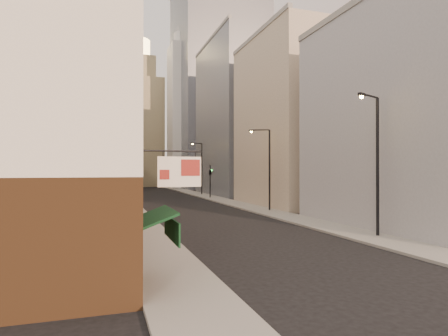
{
  "coord_description": "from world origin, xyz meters",
  "views": [
    {
      "loc": [
        -9.16,
        -10.4,
        4.2
      ],
      "look_at": [
        -0.35,
        16.68,
        4.38
      ],
      "focal_mm": 30.0,
      "sensor_mm": 36.0,
      "label": 1
    }
  ],
  "objects_px": {
    "streetlamp_near": "(376,157)",
    "traffic_light_left": "(124,175)",
    "traffic_light_right": "(210,172)",
    "streetlamp_far": "(201,165)",
    "clock_tower": "(135,120)",
    "white_tower": "(186,111)",
    "streetlamp_mid": "(267,165)"
  },
  "relations": [
    {
      "from": "streetlamp_near",
      "to": "traffic_light_left",
      "type": "distance_m",
      "value": 37.27
    },
    {
      "from": "streetlamp_near",
      "to": "traffic_light_right",
      "type": "distance_m",
      "value": 34.77
    },
    {
      "from": "streetlamp_near",
      "to": "traffic_light_right",
      "type": "bearing_deg",
      "value": 67.99
    },
    {
      "from": "streetlamp_far",
      "to": "traffic_light_left",
      "type": "bearing_deg",
      "value": -173.24
    },
    {
      "from": "streetlamp_near",
      "to": "traffic_light_left",
      "type": "bearing_deg",
      "value": 87.56
    },
    {
      "from": "clock_tower",
      "to": "streetlamp_far",
      "type": "height_order",
      "value": "clock_tower"
    },
    {
      "from": "white_tower",
      "to": "traffic_light_right",
      "type": "xyz_separation_m",
      "value": [
        -3.84,
        -34.58,
        -14.7
      ]
    },
    {
      "from": "streetlamp_far",
      "to": "traffic_light_right",
      "type": "bearing_deg",
      "value": -117.77
    },
    {
      "from": "traffic_light_left",
      "to": "traffic_light_right",
      "type": "xyz_separation_m",
      "value": [
        12.48,
        -0.07,
        0.31
      ]
    },
    {
      "from": "streetlamp_near",
      "to": "streetlamp_mid",
      "type": "bearing_deg",
      "value": 66.9
    },
    {
      "from": "streetlamp_far",
      "to": "streetlamp_near",
      "type": "bearing_deg",
      "value": -113.46
    },
    {
      "from": "traffic_light_right",
      "to": "streetlamp_far",
      "type": "bearing_deg",
      "value": -77.31
    },
    {
      "from": "clock_tower",
      "to": "traffic_light_right",
      "type": "distance_m",
      "value": 50.99
    },
    {
      "from": "streetlamp_far",
      "to": "traffic_light_right",
      "type": "distance_m",
      "value": 7.85
    },
    {
      "from": "streetlamp_mid",
      "to": "streetlamp_far",
      "type": "xyz_separation_m",
      "value": [
        -0.18,
        26.6,
        0.25
      ]
    },
    {
      "from": "white_tower",
      "to": "traffic_light_left",
      "type": "distance_m",
      "value": 41.02
    },
    {
      "from": "clock_tower",
      "to": "streetlamp_mid",
      "type": "xyz_separation_m",
      "value": [
        7.88,
        -67.44,
        -12.84
      ]
    },
    {
      "from": "traffic_light_left",
      "to": "traffic_light_right",
      "type": "height_order",
      "value": "same"
    },
    {
      "from": "traffic_light_left",
      "to": "traffic_light_right",
      "type": "distance_m",
      "value": 12.48
    },
    {
      "from": "streetlamp_near",
      "to": "traffic_light_right",
      "type": "xyz_separation_m",
      "value": [
        -0.77,
        34.74,
        -1.11
      ]
    },
    {
      "from": "clock_tower",
      "to": "streetlamp_mid",
      "type": "bearing_deg",
      "value": -83.34
    },
    {
      "from": "streetlamp_mid",
      "to": "traffic_light_right",
      "type": "bearing_deg",
      "value": 114.93
    },
    {
      "from": "streetlamp_far",
      "to": "traffic_light_left",
      "type": "distance_m",
      "value": 15.18
    },
    {
      "from": "streetlamp_far",
      "to": "traffic_light_left",
      "type": "height_order",
      "value": "streetlamp_far"
    },
    {
      "from": "clock_tower",
      "to": "streetlamp_near",
      "type": "height_order",
      "value": "clock_tower"
    },
    {
      "from": "traffic_light_left",
      "to": "streetlamp_far",
      "type": "bearing_deg",
      "value": -169.47
    },
    {
      "from": "white_tower",
      "to": "traffic_light_right",
      "type": "distance_m",
      "value": 37.78
    },
    {
      "from": "streetlamp_near",
      "to": "streetlamp_mid",
      "type": "relative_size",
      "value": 1.05
    },
    {
      "from": "streetlamp_mid",
      "to": "traffic_light_right",
      "type": "height_order",
      "value": "streetlamp_mid"
    },
    {
      "from": "streetlamp_near",
      "to": "streetlamp_mid",
      "type": "xyz_separation_m",
      "value": [
        -0.05,
        15.89,
        -0.22
      ]
    },
    {
      "from": "streetlamp_far",
      "to": "traffic_light_right",
      "type": "xyz_separation_m",
      "value": [
        -0.54,
        -7.74,
        -1.14
      ]
    },
    {
      "from": "clock_tower",
      "to": "traffic_light_left",
      "type": "distance_m",
      "value": 50.78
    }
  ]
}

